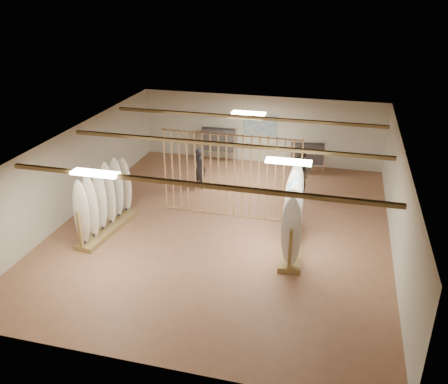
% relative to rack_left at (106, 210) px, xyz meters
% --- Properties ---
extents(floor, '(12.00, 12.00, 0.00)m').
position_rel_rack_left_xyz_m(floor, '(3.40, 1.16, -0.73)').
color(floor, '#9A674A').
rests_on(floor, ground).
extents(ceiling, '(12.00, 12.00, 0.00)m').
position_rel_rack_left_xyz_m(ceiling, '(3.40, 1.16, 2.07)').
color(ceiling, gray).
rests_on(ceiling, ground).
extents(wall_back, '(12.00, 0.00, 12.00)m').
position_rel_rack_left_xyz_m(wall_back, '(3.40, 7.16, 0.67)').
color(wall_back, beige).
rests_on(wall_back, ground).
extents(wall_front, '(12.00, 0.00, 12.00)m').
position_rel_rack_left_xyz_m(wall_front, '(3.40, -4.84, 0.67)').
color(wall_front, beige).
rests_on(wall_front, ground).
extents(wall_left, '(0.00, 12.00, 12.00)m').
position_rel_rack_left_xyz_m(wall_left, '(-1.60, 1.16, 0.67)').
color(wall_left, beige).
rests_on(wall_left, ground).
extents(wall_right, '(0.00, 12.00, 12.00)m').
position_rel_rack_left_xyz_m(wall_right, '(8.40, 1.16, 0.67)').
color(wall_right, beige).
rests_on(wall_right, ground).
extents(ceiling_slats, '(9.50, 6.12, 0.10)m').
position_rel_rack_left_xyz_m(ceiling_slats, '(3.40, 1.16, 1.99)').
color(ceiling_slats, olive).
rests_on(ceiling_slats, ground).
extents(light_panels, '(1.20, 0.35, 0.06)m').
position_rel_rack_left_xyz_m(light_panels, '(3.40, 1.16, 2.01)').
color(light_panels, white).
rests_on(light_panels, ground).
extents(bamboo_partition, '(4.45, 0.05, 2.78)m').
position_rel_rack_left_xyz_m(bamboo_partition, '(3.40, 1.96, 0.67)').
color(bamboo_partition, tan).
rests_on(bamboo_partition, ground).
extents(poster, '(1.40, 0.03, 0.90)m').
position_rel_rack_left_xyz_m(poster, '(3.40, 7.14, 0.87)').
color(poster, teal).
rests_on(poster, ground).
extents(rack_left, '(0.86, 2.69, 2.13)m').
position_rel_rack_left_xyz_m(rack_left, '(0.00, 0.00, 0.00)').
color(rack_left, olive).
rests_on(rack_left, floor).
extents(rack_right, '(0.83, 2.76, 2.19)m').
position_rel_rack_left_xyz_m(rack_right, '(5.58, 0.40, 0.02)').
color(rack_right, olive).
rests_on(rack_right, floor).
extents(clothing_rack_a, '(1.48, 0.42, 1.58)m').
position_rel_rack_left_xyz_m(clothing_rack_a, '(1.77, 6.56, 0.30)').
color(clothing_rack_a, silver).
rests_on(clothing_rack_a, floor).
extents(clothing_rack_b, '(1.30, 0.51, 1.40)m').
position_rel_rack_left_xyz_m(clothing_rack_b, '(5.47, 6.07, 0.18)').
color(clothing_rack_b, silver).
rests_on(clothing_rack_b, floor).
extents(shopper_a, '(0.76, 0.70, 1.72)m').
position_rel_rack_left_xyz_m(shopper_a, '(1.77, 3.91, 0.13)').
color(shopper_a, black).
rests_on(shopper_a, floor).
extents(shopper_b, '(1.20, 1.08, 2.04)m').
position_rel_rack_left_xyz_m(shopper_b, '(5.41, 4.09, 0.29)').
color(shopper_b, '#3D392F').
rests_on(shopper_b, floor).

